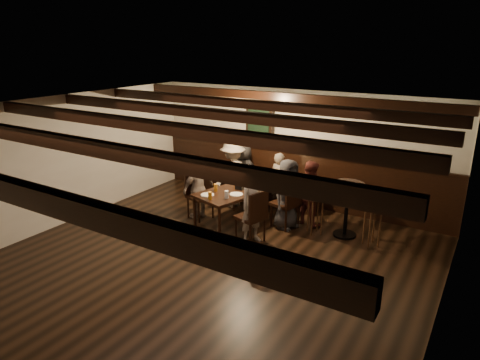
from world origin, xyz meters
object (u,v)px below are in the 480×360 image
Objects in this scene: chair_right_near at (286,212)px; person_bench_right at (310,193)px; person_bench_left at (244,172)px; bar_stool_left at (315,214)px; chair_left_near at (234,193)px; person_left_far at (198,188)px; high_top_table at (347,202)px; person_right_far at (252,205)px; dining_table at (242,191)px; chair_right_far at (251,226)px; person_bench_centre at (279,181)px; person_right_near at (288,194)px; bar_stool_right at (372,225)px; chair_left_far at (200,204)px; person_left_near at (233,174)px.

person_bench_right reaches higher than chair_right_near.
person_bench_left is 2.20m from bar_stool_left.
bar_stool_left is at bearing 141.29° from person_bench_right.
chair_right_near is 0.58m from person_bench_right.
chair_left_near is 0.59m from person_bench_left.
person_left_far is 1.22× the size of high_top_table.
dining_table is at bearing 59.04° from person_right_far.
bar_stool_left is (1.95, -0.38, 0.09)m from chair_left_near.
dining_table is at bearing 57.99° from chair_right_far.
person_left_far is at bearing 39.29° from person_bench_right.
chair_right_far is at bearing -140.56° from high_top_table.
person_left_far is at bearing 63.43° from person_bench_centre.
chair_left_near is at bearing 39.83° from person_bench_centre.
person_right_near is 1.57m from bar_stool_right.
dining_table is at bearing 122.02° from chair_left_far.
bar_stool_left is 1.00m from bar_stool_right.
person_bench_left is 1.01× the size of person_bench_right.
bar_stool_left and bar_stool_right have the same top height.
person_left_far is at bearing -90.00° from chair_left_far.
chair_right_near reaches higher than chair_right_far.
person_right_far is at bearing -180.00° from person_right_near.
person_right_near is (1.47, -0.87, 0.04)m from person_bench_left.
person_left_near is at bearing -178.06° from chair_left_far.
high_top_table is at bearing -63.32° from chair_right_near.
person_left_near reaches higher than person_left_far.
chair_right_far is 0.79× the size of person_bench_centre.
person_bench_centre is at bearing 129.83° from chair_left_near.
bar_stool_right is (0.50, -0.15, -0.28)m from high_top_table.
person_bench_centre is (1.09, 1.25, 0.31)m from chair_left_far.
person_bench_left is at bearing -161.57° from person_left_near.
person_right_far is at bearing 90.00° from person_left_far.
person_right_far reaches higher than bar_stool_left.
person_right_near is (0.27, 0.86, 0.37)m from chair_right_far.
chair_left_far is 0.98× the size of chair_right_far.
chair_right_far is 0.94× the size of bar_stool_right.
chair_left_near is 1.99m from bar_stool_left.
chair_left_near is 0.75× the size of person_bench_left.
person_left_near is 1.75m from person_right_far.
chair_left_near is 1.77m from person_right_far.
person_bench_left is at bearing 74.74° from person_right_near.
dining_table is 1.43× the size of person_right_far.
chair_left_far is 3.24m from bar_stool_right.
bar_stool_left reaches higher than chair_right_near.
dining_table is at bearing 59.04° from person_left_near.
person_left_far is at bearing 96.34° from person_bench_left.
chair_left_far is 0.78× the size of person_bench_centre.
chair_left_far is 0.75× the size of person_bench_right.
chair_right_far is at bearing 178.08° from person_right_near.
person_bench_right is at bearing 45.00° from dining_table.
person_left_near is (-1.42, 0.39, 0.41)m from chair_right_near.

